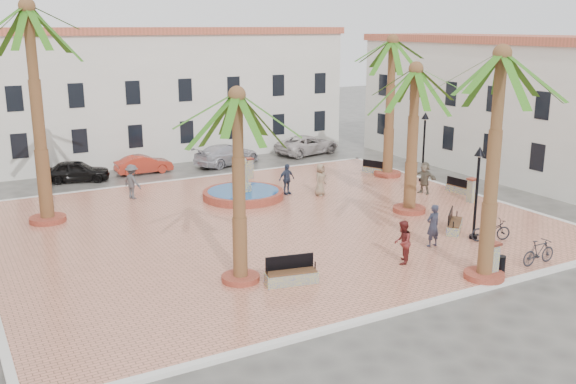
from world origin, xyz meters
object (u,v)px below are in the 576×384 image
at_px(cyclist_b, 403,242).
at_px(pedestrian_fountain_b, 287,179).
at_px(car_silver, 227,155).
at_px(car_black, 77,171).
at_px(litter_bin, 500,265).
at_px(pedestrian_fountain_a, 320,180).
at_px(bollard_n, 249,168).
at_px(lamppost_s, 478,177).
at_px(car_white, 307,145).
at_px(palm_s, 500,79).
at_px(bench_e, 460,189).
at_px(bicycle_a, 491,230).
at_px(bollard_se, 492,259).
at_px(car_red, 144,164).
at_px(palm_nw, 29,30).
at_px(bench_s, 291,276).
at_px(palm_e, 415,87).
at_px(palm_sw, 237,117).
at_px(palm_ne, 392,56).
at_px(bollard_e, 472,190).
at_px(lamppost_e, 424,135).
at_px(bicycle_b, 539,252).
at_px(fountain, 243,193).
at_px(bench_se, 454,225).
at_px(bench_ne, 375,169).
at_px(cyclist_a, 433,225).
at_px(pedestrian_north, 132,182).
at_px(pedestrian_east, 425,178).

xyz_separation_m(cyclist_b, pedestrian_fountain_b, (1.29, 12.05, -0.02)).
bearing_deg(car_silver, car_black, 72.49).
relative_size(litter_bin, pedestrian_fountain_a, 0.41).
bearing_deg(bollard_n, lamppost_s, -76.80).
bearing_deg(car_white, palm_s, 152.44).
xyz_separation_m(bench_e, bicycle_a, (-4.92, -7.09, 0.24)).
relative_size(lamppost_s, car_silver, 0.85).
height_order(palm_s, car_black, palm_s).
bearing_deg(lamppost_s, car_silver, 98.32).
relative_size(bollard_se, car_red, 0.37).
height_order(palm_s, bollard_n, palm_s).
bearing_deg(cyclist_b, palm_nw, -91.35).
xyz_separation_m(pedestrian_fountain_a, car_white, (6.02, 11.48, -0.35)).
height_order(bench_s, bench_e, bench_s).
relative_size(palm_e, cyclist_b, 4.28).
distance_m(palm_sw, palm_ne, 19.65).
height_order(bollard_e, car_red, bollard_e).
height_order(palm_s, palm_e, palm_s).
bearing_deg(lamppost_e, palm_s, -122.19).
relative_size(lamppost_e, bicycle_b, 2.47).
bearing_deg(car_white, palm_sw, 131.65).
height_order(pedestrian_fountain_b, car_black, pedestrian_fountain_b).
bearing_deg(palm_sw, bicycle_a, -6.00).
bearing_deg(bicycle_b, pedestrian_fountain_b, 13.90).
relative_size(fountain, bollard_n, 3.47).
height_order(lamppost_s, pedestrian_fountain_a, lamppost_s).
distance_m(palm_s, bicycle_b, 7.72).
distance_m(palm_nw, litter_bin, 23.24).
bearing_deg(litter_bin, bicycle_a, 48.89).
xyz_separation_m(palm_s, bench_se, (3.13, 4.96, -7.35)).
height_order(palm_nw, bench_ne, palm_nw).
xyz_separation_m(lamppost_e, bicycle_a, (-4.94, -10.41, -2.45)).
xyz_separation_m(palm_sw, bollard_e, (15.94, 4.00, -5.58)).
relative_size(palm_e, bench_ne, 4.51).
xyz_separation_m(litter_bin, car_white, (6.26, 25.21, 0.20)).
bearing_deg(bicycle_b, car_black, 29.10).
distance_m(bollard_n, cyclist_a, 15.78).
height_order(litter_bin, car_silver, car_silver).
distance_m(bollard_e, car_silver, 17.89).
xyz_separation_m(fountain, bollard_se, (3.40, -15.31, 0.40)).
distance_m(pedestrian_north, car_silver, 10.67).
xyz_separation_m(car_silver, car_white, (7.04, 0.60, -0.01)).
bearing_deg(pedestrian_east, lamppost_e, 125.78).
xyz_separation_m(bench_ne, lamppost_e, (1.24, -3.29, 2.70)).
bearing_deg(pedestrian_fountain_a, bicycle_a, -108.34).
bearing_deg(bollard_n, bollard_se, -87.22).
xyz_separation_m(palm_nw, bicycle_b, (16.51, -15.98, -8.76)).
relative_size(palm_nw, car_white, 2.05).
distance_m(lamppost_s, lamppost_e, 11.20).
xyz_separation_m(fountain, cyclist_a, (3.80, -11.48, 0.64)).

